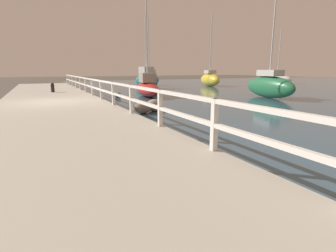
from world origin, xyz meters
TOP-DOWN VIEW (x-y plane):
  - ground_plane at (0.00, 0.00)m, footprint 120.00×120.00m
  - dock_walkway at (0.00, 0.00)m, footprint 4.56×36.00m
  - railing at (2.18, 0.00)m, footprint 0.10×32.50m
  - boulder_mid_strip at (3.15, -3.13)m, footprint 0.68×0.61m
  - boulder_near_dock at (3.98, 3.60)m, footprint 0.44×0.40m
  - boulder_far_strip at (3.79, -2.83)m, footprint 0.70×0.63m
  - mooring_bollard at (0.28, 5.65)m, footprint 0.22×0.22m
  - sailboat_yellow at (16.25, 10.89)m, footprint 2.36×4.78m
  - sailboat_blue at (10.71, 14.71)m, footprint 1.74×3.50m
  - sailboat_red at (5.94, 3.32)m, footprint 2.14×4.77m
  - sailboat_green at (12.47, -0.88)m, footprint 2.00×4.72m
  - sailboat_white at (25.92, 10.40)m, footprint 2.17×3.88m
  - sailboat_teal at (8.67, 10.41)m, footprint 1.77×3.83m

SIDE VIEW (x-z plane):
  - ground_plane at x=0.00m, z-range 0.00..0.00m
  - dock_walkway at x=0.00m, z-range 0.00..0.31m
  - boulder_near_dock at x=3.98m, z-range 0.00..0.33m
  - boulder_mid_strip at x=3.15m, z-range 0.00..0.51m
  - boulder_far_strip at x=3.79m, z-range 0.00..0.52m
  - sailboat_red at x=5.94m, z-range -3.14..4.34m
  - mooring_bollard at x=0.28m, z-range 0.32..0.93m
  - sailboat_white at x=25.92m, z-range -2.61..3.97m
  - sailboat_yellow at x=16.25m, z-range -3.00..4.47m
  - sailboat_blue at x=10.71m, z-range -2.87..4.39m
  - sailboat_green at x=12.47m, z-range -3.02..4.56m
  - sailboat_teal at x=8.67m, z-range -2.50..4.11m
  - railing at x=2.18m, z-range 0.48..1.41m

